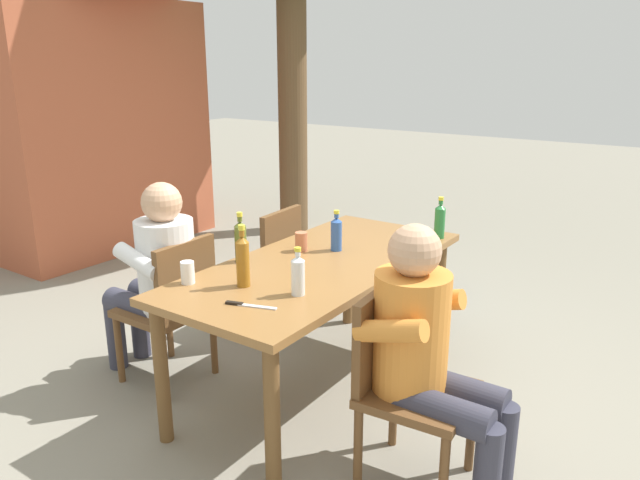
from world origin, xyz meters
The scene contains 18 objects.
ground_plane centered at (0.00, 0.00, 0.00)m, with size 24.00×24.00×0.00m, color gray.
dining_table centered at (0.00, 0.00, 0.67)m, with size 1.85×0.84×0.76m.
chair_far_left centered at (-0.42, 0.72, 0.49)m, with size 0.44×0.44×0.87m.
chair_near_left centered at (-0.42, -0.72, 0.49)m, with size 0.47×0.47×0.87m.
chair_far_right centered at (0.42, 0.72, 0.49)m, with size 0.47×0.47×0.87m.
person_in_white_shirt centered at (-0.42, 0.83, 0.66)m, with size 0.47×0.61×1.18m.
person_in_plaid_shirt centered at (-0.42, -0.83, 0.66)m, with size 0.47×0.61×1.18m.
bottle_amber centered at (-0.51, 0.09, 0.89)m, with size 0.06×0.06×0.30m.
bottle_blue centered at (0.21, 0.03, 0.86)m, with size 0.06×0.06×0.23m.
bottle_olive centered at (-0.24, 0.35, 0.88)m, with size 0.06×0.06×0.27m.
bottle_clear centered at (-0.45, -0.19, 0.86)m, with size 0.06×0.06×0.23m.
bottle_green centered at (0.78, -0.35, 0.87)m, with size 0.06×0.06×0.26m.
cup_terracotta centered at (0.09, 0.19, 0.82)m, with size 0.07×0.07×0.11m, color #BC6B47.
cup_white centered at (-0.64, 0.34, 0.82)m, with size 0.07×0.07×0.11m, color white.
table_knife centered at (-0.69, -0.08, 0.77)m, with size 0.09×0.23×0.01m.
backpack_by_near_side centered at (1.53, 0.30, 0.23)m, with size 0.31×0.25×0.47m.
backpack_by_far_side centered at (1.56, 0.09, 0.20)m, with size 0.29×0.25×0.41m.
brick_kiosk centered at (1.10, 3.68, 1.52)m, with size 2.40×1.75×2.91m.
Camera 1 is at (-2.53, -1.74, 1.80)m, focal length 33.67 mm.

